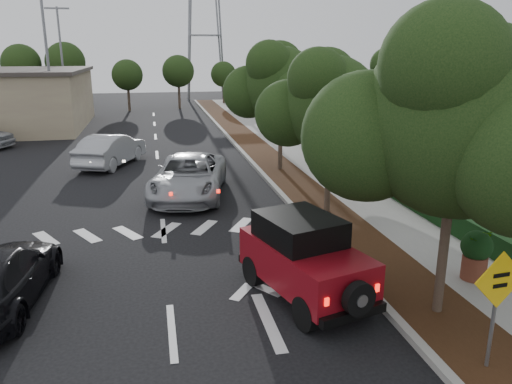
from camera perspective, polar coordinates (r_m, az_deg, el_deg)
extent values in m
plane|color=black|center=(10.62, -9.59, -15.46)|extent=(120.00, 120.00, 0.00)
cube|color=#9E9B93|center=(22.28, 0.91, 1.88)|extent=(0.20, 70.00, 0.15)
cube|color=black|center=(22.52, 3.39, 1.96)|extent=(1.80, 70.00, 0.12)
cube|color=gray|center=(23.08, 7.95, 2.18)|extent=(2.00, 70.00, 0.12)
cube|color=black|center=(23.50, 11.21, 3.13)|extent=(0.80, 70.00, 0.80)
cylinder|color=black|center=(12.17, -0.26, -8.98)|extent=(0.45, 0.77, 0.73)
cylinder|color=black|center=(12.83, 5.42, -7.69)|extent=(0.45, 0.77, 0.73)
cylinder|color=black|center=(10.42, 5.75, -13.64)|extent=(0.45, 0.77, 0.73)
cylinder|color=black|center=(11.18, 11.97, -11.74)|extent=(0.45, 0.77, 0.73)
cube|color=maroon|center=(11.39, 5.63, -8.10)|extent=(2.51, 3.69, 0.91)
cube|color=black|center=(11.33, 4.98, -4.16)|extent=(1.96, 2.20, 0.58)
cube|color=maroon|center=(12.42, 2.37, -6.31)|extent=(1.65, 1.31, 0.75)
cube|color=black|center=(10.32, 11.08, -13.60)|extent=(1.54, 0.59, 0.20)
cylinder|color=black|center=(10.04, 11.67, -11.86)|extent=(0.72, 0.38, 0.69)
cube|color=#FF190C|center=(9.82, 8.10, -12.34)|extent=(0.10, 0.06, 0.16)
cube|color=#FF190C|center=(10.53, 13.70, -10.61)|extent=(0.10, 0.06, 0.16)
imported|color=#A0A2A7|center=(19.47, -7.67, 1.80)|extent=(3.72, 6.04, 1.56)
imported|color=#A3A5AB|center=(25.49, -16.24, 4.65)|extent=(3.34, 4.98, 1.55)
cylinder|color=slate|center=(9.69, 25.52, -12.57)|extent=(0.07, 0.07, 2.01)
cube|color=yellow|center=(9.39, 26.13, -9.02)|extent=(1.03, 0.12, 1.03)
cube|color=black|center=(9.34, 26.28, -8.52)|extent=(0.33, 0.04, 0.07)
cube|color=black|center=(9.42, 26.13, -9.59)|extent=(0.29, 0.04, 0.07)
cylinder|color=brown|center=(13.30, 23.64, -7.88)|extent=(0.62, 0.62, 0.59)
sphere|color=black|center=(13.10, 23.92, -5.64)|extent=(0.74, 0.74, 0.74)
imported|color=black|center=(13.07, 23.96, -5.29)|extent=(0.65, 0.58, 0.70)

